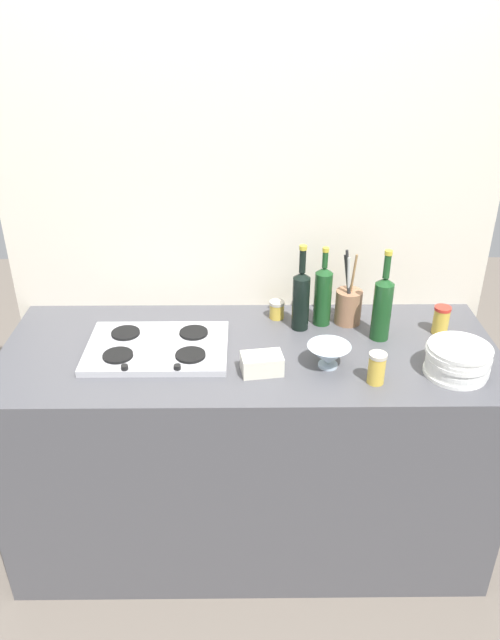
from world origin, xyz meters
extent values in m
plane|color=#6B6056|center=(0.00, 0.00, 0.00)|extent=(6.00, 6.00, 0.00)
cube|color=#4C4C51|center=(0.00, 0.00, 0.45)|extent=(1.80, 0.70, 0.90)
cube|color=beige|center=(0.00, 0.38, 1.08)|extent=(1.90, 0.06, 2.16)
cube|color=#B2B2B7|center=(-0.33, -0.01, 0.91)|extent=(0.50, 0.35, 0.02)
cylinder|color=black|center=(-0.46, -0.08, 0.93)|extent=(0.10, 0.10, 0.01)
cylinder|color=black|center=(-0.21, -0.08, 0.93)|extent=(0.10, 0.10, 0.01)
cylinder|color=black|center=(-0.46, 0.07, 0.93)|extent=(0.10, 0.10, 0.01)
cylinder|color=black|center=(-0.21, 0.07, 0.93)|extent=(0.10, 0.10, 0.01)
cylinder|color=black|center=(-0.42, -0.17, 0.93)|extent=(0.02, 0.02, 0.02)
cylinder|color=black|center=(-0.24, -0.17, 0.93)|extent=(0.02, 0.02, 0.02)
cylinder|color=white|center=(0.69, -0.16, 0.91)|extent=(0.21, 0.21, 0.01)
cylinder|color=white|center=(0.70, -0.16, 0.92)|extent=(0.21, 0.21, 0.01)
cylinder|color=white|center=(0.70, -0.16, 0.93)|extent=(0.21, 0.21, 0.01)
cylinder|color=white|center=(0.69, -0.16, 0.95)|extent=(0.21, 0.21, 0.01)
cylinder|color=white|center=(0.69, -0.17, 0.96)|extent=(0.21, 0.21, 0.01)
cylinder|color=white|center=(0.69, -0.17, 0.97)|extent=(0.21, 0.21, 0.01)
cylinder|color=white|center=(0.69, -0.16, 0.99)|extent=(0.21, 0.21, 0.01)
cylinder|color=white|center=(0.69, -0.16, 1.00)|extent=(0.21, 0.21, 0.01)
cylinder|color=black|center=(0.19, 0.16, 1.01)|extent=(0.06, 0.06, 0.21)
cone|color=black|center=(0.19, 0.16, 1.12)|extent=(0.06, 0.06, 0.02)
cylinder|color=black|center=(0.19, 0.16, 1.18)|extent=(0.02, 0.02, 0.09)
cylinder|color=gold|center=(0.19, 0.16, 1.23)|extent=(0.03, 0.03, 0.02)
cylinder|color=#19471E|center=(0.48, 0.08, 1.01)|extent=(0.07, 0.07, 0.22)
cone|color=#19471E|center=(0.48, 0.08, 1.13)|extent=(0.07, 0.07, 0.02)
cylinder|color=#19471E|center=(0.48, 0.08, 1.19)|extent=(0.02, 0.02, 0.09)
cylinder|color=gold|center=(0.48, 0.08, 1.24)|extent=(0.03, 0.03, 0.02)
cylinder|color=#19471E|center=(0.28, 0.19, 1.01)|extent=(0.07, 0.07, 0.21)
cone|color=#19471E|center=(0.28, 0.19, 1.12)|extent=(0.07, 0.07, 0.02)
cylinder|color=#19471E|center=(0.28, 0.19, 1.17)|extent=(0.02, 0.02, 0.06)
cylinder|color=gold|center=(0.28, 0.19, 1.21)|extent=(0.02, 0.02, 0.02)
cylinder|color=silver|center=(0.27, -0.11, 0.91)|extent=(0.07, 0.07, 0.01)
cone|color=silver|center=(0.27, -0.11, 0.95)|extent=(0.15, 0.15, 0.07)
cube|color=silver|center=(0.04, -0.15, 0.93)|extent=(0.15, 0.11, 0.07)
cylinder|color=#996B4C|center=(0.38, 0.20, 0.97)|extent=(0.10, 0.10, 0.13)
cylinder|color=#262626|center=(0.37, 0.19, 1.07)|extent=(0.05, 0.05, 0.23)
cylinder|color=#997247|center=(0.39, 0.20, 1.07)|extent=(0.03, 0.01, 0.23)
cylinder|color=#B7B7B2|center=(0.37, 0.18, 1.07)|extent=(0.03, 0.01, 0.22)
cylinder|color=#262626|center=(0.37, 0.19, 1.08)|extent=(0.04, 0.01, 0.25)
cylinder|color=gold|center=(0.41, -0.21, 0.95)|extent=(0.06, 0.06, 0.10)
cylinder|color=beige|center=(0.41, -0.21, 1.00)|extent=(0.06, 0.06, 0.01)
cylinder|color=gold|center=(0.11, 0.24, 0.93)|extent=(0.06, 0.06, 0.06)
cylinder|color=beige|center=(0.11, 0.24, 0.97)|extent=(0.06, 0.06, 0.01)
cylinder|color=gold|center=(0.72, 0.11, 0.95)|extent=(0.06, 0.06, 0.10)
cylinder|color=red|center=(0.72, 0.11, 1.00)|extent=(0.06, 0.06, 0.01)
camera|label=1|loc=(-0.02, -1.87, 2.04)|focal=33.97mm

